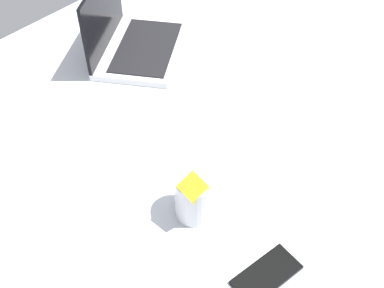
% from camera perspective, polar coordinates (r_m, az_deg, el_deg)
% --- Properties ---
extents(bed_mattress, '(1.80, 1.40, 0.18)m').
position_cam_1_polar(bed_mattress, '(1.44, 5.12, 5.10)').
color(bed_mattress, '#B7BCC6').
rests_on(bed_mattress, ground).
extents(laptop, '(0.40, 0.37, 0.23)m').
position_cam_1_polar(laptop, '(1.48, -7.40, 12.56)').
color(laptop, silver).
rests_on(laptop, bed_mattress).
extents(snack_cup, '(0.09, 0.09, 0.14)m').
position_cam_1_polar(snack_cup, '(1.00, 0.43, -6.29)').
color(snack_cup, silver).
rests_on(snack_cup, bed_mattress).
extents(cell_phone, '(0.15, 0.10, 0.01)m').
position_cam_1_polar(cell_phone, '(0.97, 9.07, -15.47)').
color(cell_phone, black).
rests_on(cell_phone, bed_mattress).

